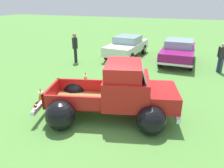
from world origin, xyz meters
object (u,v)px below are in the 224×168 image
at_px(vintage_pickup_truck, 118,96).
at_px(spectator_0, 222,56).
at_px(lane_cone_0, 41,95).
at_px(spectator_1, 75,46).
at_px(show_car_0, 127,46).
at_px(show_car_1, 178,50).
at_px(lane_cone_1, 85,78).

height_order(vintage_pickup_truck, spectator_0, vintage_pickup_truck).
bearing_deg(lane_cone_0, spectator_1, 105.22).
relative_size(spectator_0, lane_cone_0, 2.61).
xyz_separation_m(show_car_0, spectator_1, (-2.69, -2.44, 0.28)).
bearing_deg(show_car_0, show_car_1, 90.63).
height_order(show_car_1, lane_cone_1, show_car_1).
bearing_deg(vintage_pickup_truck, show_car_0, 89.79).
xyz_separation_m(vintage_pickup_truck, lane_cone_0, (-3.15, -0.08, -0.45)).
bearing_deg(spectator_0, show_car_1, -80.10).
xyz_separation_m(vintage_pickup_truck, lane_cone_1, (-2.36, 2.20, -0.45)).
xyz_separation_m(show_car_0, show_car_1, (3.43, -0.27, 0.00)).
relative_size(vintage_pickup_truck, lane_cone_1, 7.85).
xyz_separation_m(lane_cone_0, lane_cone_1, (0.79, 2.28, 0.00)).
bearing_deg(lane_cone_1, spectator_1, 125.39).
bearing_deg(lane_cone_0, show_car_1, 58.94).
relative_size(spectator_0, spectator_1, 0.89).
bearing_deg(spectator_0, lane_cone_0, -8.91).
relative_size(vintage_pickup_truck, lane_cone_0, 7.85).
distance_m(show_car_1, spectator_0, 2.66).
bearing_deg(vintage_pickup_truck, lane_cone_0, 167.20).
height_order(vintage_pickup_truck, show_car_1, vintage_pickup_truck).
xyz_separation_m(vintage_pickup_truck, show_car_0, (-1.96, 7.86, 0.02)).
bearing_deg(show_car_0, spectator_0, 80.16).
height_order(show_car_1, lane_cone_0, show_car_1).
distance_m(lane_cone_0, lane_cone_1, 2.41).
height_order(show_car_0, spectator_0, spectator_0).
relative_size(vintage_pickup_truck, show_car_0, 1.12).
bearing_deg(lane_cone_1, show_car_1, 54.65).
xyz_separation_m(show_car_1, lane_cone_0, (-4.62, -7.67, -0.47)).
xyz_separation_m(spectator_0, spectator_1, (-8.45, -0.90, 0.13)).
bearing_deg(vintage_pickup_truck, lane_cone_1, 122.77).
relative_size(show_car_0, lane_cone_0, 7.02).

